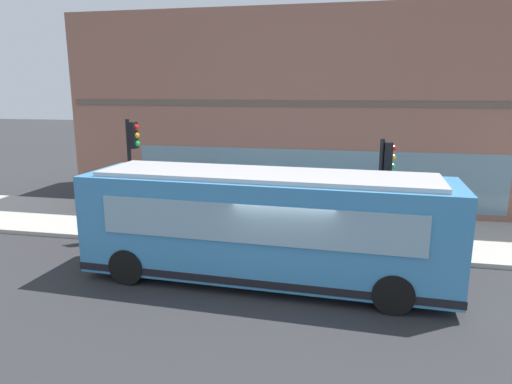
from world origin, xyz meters
The scene contains 12 objects.
ground centered at (0.00, 0.00, 0.00)m, with size 120.00×120.00×0.00m, color #2D2D30.
sidewalk_curb centered at (5.02, 0.00, 0.07)m, with size 4.84×40.00×0.15m, color #B2ADA3.
building_corner centered at (10.71, 0.00, 4.22)m, with size 6.60×21.73×8.47m.
city_bus_nearside centered at (0.44, 0.70, 1.55)m, with size 2.97×10.14×3.07m.
traffic_light_near_corner centered at (3.04, -2.59, 2.67)m, with size 0.32×0.49×3.61m.
traffic_light_down_block centered at (3.18, 5.89, 3.00)m, with size 0.32×0.49×4.09m.
fire_hydrant centered at (4.26, 1.85, 0.51)m, with size 0.35×0.35×0.74m.
pedestrian_near_hydrant centered at (6.13, 8.23, 1.06)m, with size 0.32×0.32×1.59m.
pedestrian_by_light_pole centered at (3.73, -3.79, 1.20)m, with size 0.32×0.32×1.81m.
pedestrian_near_building_entrance centered at (5.92, 3.62, 1.03)m, with size 0.32×0.32×1.54m.
pedestrian_walking_along_curb centered at (4.48, -2.91, 1.20)m, with size 0.32×0.32×1.81m.
newspaper_vending_box centered at (4.33, 5.14, 0.60)m, with size 0.44×0.42×0.90m.
Camera 1 is at (-11.33, -1.50, 5.25)m, focal length 32.03 mm.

